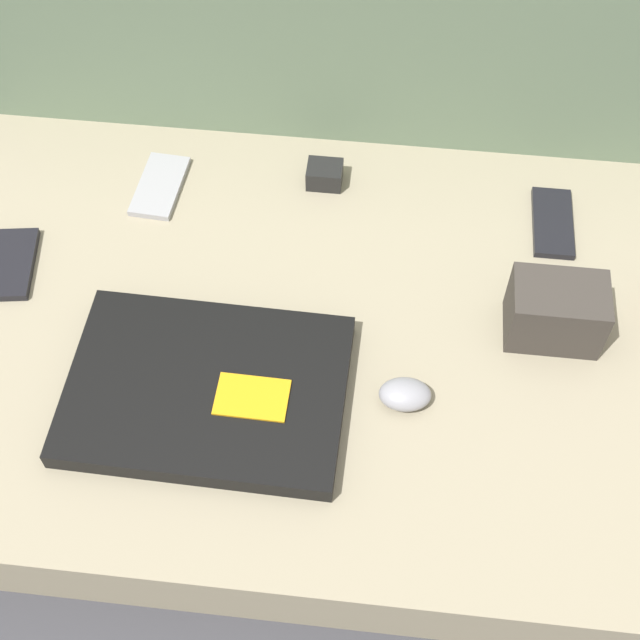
{
  "coord_description": "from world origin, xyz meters",
  "views": [
    {
      "loc": [
        0.07,
        -0.67,
        1.09
      ],
      "look_at": [
        0.0,
        0.0,
        0.12
      ],
      "focal_mm": 50.0,
      "sensor_mm": 36.0,
      "label": 1
    }
  ],
  "objects_px": {
    "phone_small": "(12,264)",
    "charger_brick": "(325,175)",
    "phone_silver": "(160,186)",
    "phone_black": "(553,223)",
    "camera_pouch": "(556,312)",
    "laptop": "(207,389)",
    "computer_mouse": "(405,394)"
  },
  "relations": [
    {
      "from": "computer_mouse",
      "to": "phone_black",
      "type": "bearing_deg",
      "value": 54.11
    },
    {
      "from": "phone_black",
      "to": "laptop",
      "type": "bearing_deg",
      "value": -142.81
    },
    {
      "from": "computer_mouse",
      "to": "camera_pouch",
      "type": "height_order",
      "value": "camera_pouch"
    },
    {
      "from": "laptop",
      "to": "phone_small",
      "type": "xyz_separation_m",
      "value": [
        -0.31,
        0.18,
        -0.01
      ]
    },
    {
      "from": "laptop",
      "to": "phone_small",
      "type": "height_order",
      "value": "laptop"
    },
    {
      "from": "phone_silver",
      "to": "computer_mouse",
      "type": "bearing_deg",
      "value": -36.6
    },
    {
      "from": "laptop",
      "to": "phone_black",
      "type": "distance_m",
      "value": 0.56
    },
    {
      "from": "computer_mouse",
      "to": "phone_silver",
      "type": "xyz_separation_m",
      "value": [
        -0.39,
        0.33,
        -0.01
      ]
    },
    {
      "from": "charger_brick",
      "to": "computer_mouse",
      "type": "bearing_deg",
      "value": -69.01
    },
    {
      "from": "laptop",
      "to": "computer_mouse",
      "type": "xyz_separation_m",
      "value": [
        0.25,
        0.02,
        0.0
      ]
    },
    {
      "from": "phone_small",
      "to": "computer_mouse",
      "type": "bearing_deg",
      "value": -24.27
    },
    {
      "from": "computer_mouse",
      "to": "camera_pouch",
      "type": "bearing_deg",
      "value": 30.63
    },
    {
      "from": "camera_pouch",
      "to": "phone_silver",
      "type": "bearing_deg",
      "value": 160.81
    },
    {
      "from": "camera_pouch",
      "to": "laptop",
      "type": "bearing_deg",
      "value": -161.2
    },
    {
      "from": "phone_black",
      "to": "charger_brick",
      "type": "distance_m",
      "value": 0.34
    },
    {
      "from": "phone_silver",
      "to": "phone_small",
      "type": "xyz_separation_m",
      "value": [
        -0.17,
        -0.17,
        0.0
      ]
    },
    {
      "from": "laptop",
      "to": "phone_small",
      "type": "distance_m",
      "value": 0.36
    },
    {
      "from": "computer_mouse",
      "to": "charger_brick",
      "type": "relative_size",
      "value": 1.31
    },
    {
      "from": "camera_pouch",
      "to": "phone_small",
      "type": "bearing_deg",
      "value": 177.87
    },
    {
      "from": "phone_black",
      "to": "camera_pouch",
      "type": "distance_m",
      "value": 0.19
    },
    {
      "from": "computer_mouse",
      "to": "charger_brick",
      "type": "height_order",
      "value": "same"
    },
    {
      "from": "phone_small",
      "to": "charger_brick",
      "type": "bearing_deg",
      "value": 18.04
    },
    {
      "from": "laptop",
      "to": "phone_silver",
      "type": "distance_m",
      "value": 0.37
    },
    {
      "from": "phone_small",
      "to": "charger_brick",
      "type": "xyz_separation_m",
      "value": [
        0.42,
        0.21,
        0.01
      ]
    },
    {
      "from": "phone_black",
      "to": "phone_small",
      "type": "relative_size",
      "value": 0.99
    },
    {
      "from": "computer_mouse",
      "to": "phone_black",
      "type": "relative_size",
      "value": 0.54
    },
    {
      "from": "phone_small",
      "to": "camera_pouch",
      "type": "relative_size",
      "value": 1.07
    },
    {
      "from": "laptop",
      "to": "charger_brick",
      "type": "bearing_deg",
      "value": 75.56
    },
    {
      "from": "phone_silver",
      "to": "phone_black",
      "type": "relative_size",
      "value": 1.01
    },
    {
      "from": "laptop",
      "to": "camera_pouch",
      "type": "bearing_deg",
      "value": 19.9
    },
    {
      "from": "phone_silver",
      "to": "camera_pouch",
      "type": "xyz_separation_m",
      "value": [
        0.57,
        -0.2,
        0.04
      ]
    },
    {
      "from": "computer_mouse",
      "to": "phone_black",
      "type": "height_order",
      "value": "computer_mouse"
    }
  ]
}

